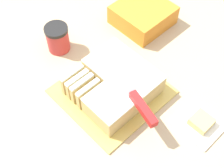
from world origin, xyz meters
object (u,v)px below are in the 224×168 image
object	(u,v)px
knife	(138,101)
coffee_cup	(58,38)
cake	(115,84)
brownie	(202,122)
storage_box	(143,15)
cake_board	(112,91)

from	to	relation	value
knife	coffee_cup	world-z (taller)	knife
cake	brownie	xyz separation A→B (m)	(0.25, 0.10, -0.02)
cake	storage_box	size ratio (longest dim) A/B	1.25
knife	storage_box	world-z (taller)	knife
knife	coffee_cup	bearing A→B (deg)	13.92
cake	brownie	world-z (taller)	cake
coffee_cup	knife	bearing A→B (deg)	-1.18
brownie	cake	bearing A→B (deg)	-158.78
storage_box	cake_board	bearing A→B (deg)	-63.34
cake_board	brownie	xyz separation A→B (m)	(0.26, 0.11, 0.02)
cake	knife	world-z (taller)	knife
cake	storage_box	xyz separation A→B (m)	(-0.16, 0.29, -0.01)
cake_board	coffee_cup	distance (m)	0.26
cake	storage_box	distance (m)	0.33
cake	coffee_cup	xyz separation A→B (m)	(-0.27, -0.01, 0.01)
coffee_cup	cake_board	bearing A→B (deg)	0.92
storage_box	cake	bearing A→B (deg)	-61.76
brownie	knife	bearing A→B (deg)	-141.31
cake	coffee_cup	size ratio (longest dim) A/B	2.44
cake	knife	size ratio (longest dim) A/B	0.81
cake_board	knife	size ratio (longest dim) A/B	1.05
knife	brownie	distance (m)	0.20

